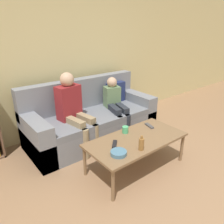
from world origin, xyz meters
TOP-DOWN VIEW (x-y plane):
  - ground_plane at (0.00, 0.00)m, footprint 22.00×22.00m
  - wall_back at (0.00, 2.52)m, footprint 12.00×0.06m
  - couch at (0.02, 1.94)m, footprint 2.12×0.88m
  - coffee_table at (-0.01, 0.87)m, footprint 1.30×0.64m
  - person_adult at (-0.37, 1.85)m, footprint 0.40×0.65m
  - person_child at (0.41, 1.81)m, footprint 0.39×0.65m
  - cup_near at (-0.01, 1.08)m, footprint 0.08×0.08m
  - tv_remote_0 at (-0.32, 0.93)m, footprint 0.15×0.16m
  - tv_remote_1 at (0.39, 1.01)m, footprint 0.09×0.18m
  - snack_bowl at (-0.42, 0.73)m, footprint 0.18×0.18m
  - bottle at (-0.15, 0.65)m, footprint 0.06×0.06m

SIDE VIEW (x-z plane):
  - ground_plane at x=0.00m, z-range 0.00..0.00m
  - couch at x=0.02m, z-range -0.16..0.79m
  - coffee_table at x=-0.01m, z-range 0.18..0.62m
  - tv_remote_0 at x=-0.32m, z-range 0.43..0.46m
  - tv_remote_1 at x=0.39m, z-range 0.43..0.46m
  - snack_bowl at x=-0.42m, z-range 0.43..0.48m
  - cup_near at x=-0.01m, z-range 0.43..0.53m
  - bottle at x=-0.15m, z-range 0.42..0.60m
  - person_child at x=0.41m, z-range 0.07..1.04m
  - person_adult at x=-0.37m, z-range 0.09..1.25m
  - wall_back at x=0.00m, z-range 0.00..2.60m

